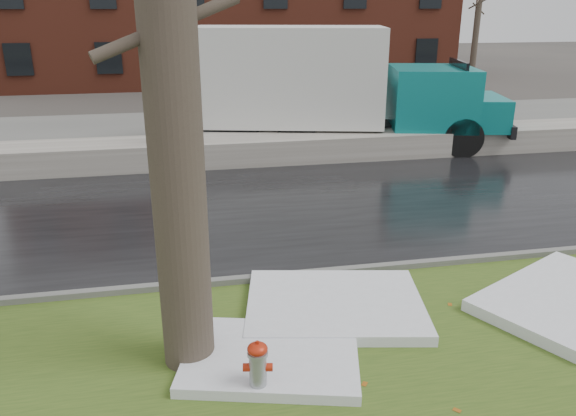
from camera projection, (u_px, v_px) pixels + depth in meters
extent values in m
plane|color=#47423D|center=(277.00, 312.00, 8.42)|extent=(120.00, 120.00, 0.00)
cube|color=#314B19|center=(293.00, 360.00, 7.26)|extent=(60.00, 4.50, 0.04)
cube|color=black|center=(242.00, 211.00, 12.57)|extent=(60.00, 7.00, 0.03)
cube|color=slate|center=(215.00, 132.00, 20.42)|extent=(60.00, 9.00, 0.03)
cube|color=slate|center=(266.00, 278.00, 9.32)|extent=(60.00, 0.15, 0.14)
cube|color=#A59F97|center=(225.00, 150.00, 16.32)|extent=(60.00, 1.60, 0.75)
cylinder|color=#504539|center=(83.00, 27.00, 30.23)|extent=(0.36, 0.36, 6.50)
cylinder|color=#504539|center=(81.00, 9.00, 29.91)|extent=(0.84, 1.62, 0.73)
cylinder|color=#504539|center=(82.00, 21.00, 30.11)|extent=(1.40, 0.61, 0.63)
cylinder|color=#504539|center=(477.00, 26.00, 32.37)|extent=(0.36, 0.36, 6.50)
cylinder|color=#504539|center=(479.00, 9.00, 32.05)|extent=(0.84, 1.62, 0.73)
cylinder|color=#504539|center=(477.00, 20.00, 32.25)|extent=(1.40, 0.61, 0.63)
cylinder|color=gray|center=(258.00, 372.00, 6.48)|extent=(0.24, 0.24, 0.62)
ellipsoid|color=#AE230D|center=(257.00, 349.00, 6.38)|extent=(0.28, 0.28, 0.14)
cylinder|color=#AE230D|center=(257.00, 343.00, 6.35)|extent=(0.05, 0.05, 0.04)
cylinder|color=#AE230D|center=(247.00, 367.00, 6.46)|extent=(0.10, 0.11, 0.10)
cylinder|color=#AE230D|center=(269.00, 367.00, 6.46)|extent=(0.10, 0.11, 0.10)
cylinder|color=gray|center=(258.00, 361.00, 6.58)|extent=(0.14, 0.11, 0.12)
cylinder|color=#504539|center=(168.00, 38.00, 5.91)|extent=(0.67, 0.67, 7.96)
cylinder|color=#504539|center=(167.00, 26.00, 5.87)|extent=(1.62, 0.62, 0.71)
cube|color=black|center=(331.00, 126.00, 18.06)|extent=(8.72, 3.07, 0.24)
cube|color=silver|center=(288.00, 76.00, 17.57)|extent=(6.35, 4.01, 2.94)
cube|color=#0D7476|center=(431.00, 97.00, 17.63)|extent=(3.04, 3.12, 1.85)
cube|color=#0D7476|center=(480.00, 112.00, 17.72)|extent=(1.82, 2.63, 0.98)
cube|color=black|center=(458.00, 76.00, 17.38)|extent=(0.59, 2.14, 0.98)
cube|color=black|center=(178.00, 135.00, 18.36)|extent=(2.11, 1.70, 0.73)
cylinder|color=black|center=(463.00, 138.00, 16.87)|extent=(1.24, 0.59, 1.20)
cylinder|color=black|center=(446.00, 123.00, 19.02)|extent=(1.24, 0.59, 1.20)
cylinder|color=black|center=(297.00, 136.00, 17.06)|extent=(1.24, 0.59, 1.20)
cylinder|color=black|center=(298.00, 122.00, 19.21)|extent=(1.24, 0.59, 1.20)
cylinder|color=black|center=(240.00, 136.00, 17.13)|extent=(1.24, 0.59, 1.20)
cylinder|color=black|center=(248.00, 122.00, 19.27)|extent=(1.24, 0.59, 1.20)
imported|color=black|center=(167.00, 113.00, 15.31)|extent=(0.70, 0.57, 1.68)
cube|color=silver|center=(335.00, 305.00, 8.40)|extent=(2.93, 2.46, 0.16)
cube|color=silver|center=(271.00, 357.00, 7.16)|extent=(2.53, 2.10, 0.14)
cube|color=silver|center=(567.00, 299.00, 8.53)|extent=(3.31, 2.89, 0.18)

